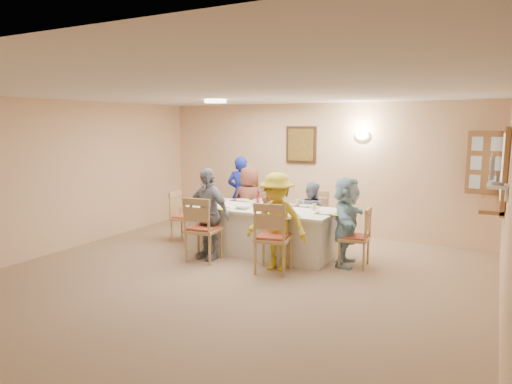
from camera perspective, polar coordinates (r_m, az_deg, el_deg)
The scene contains 49 objects.
ground at distance 6.13m, azimuth -4.59°, elevation -11.64°, with size 7.00×7.00×0.00m, color #9D8263.
room_walls at distance 5.78m, azimuth -4.77°, elevation 2.58°, with size 7.00×7.00×7.00m.
wall_picture at distance 8.98m, azimuth 5.65°, elevation 5.89°, with size 0.62×0.05×0.72m.
wall_sconce at distance 8.57m, azimuth 13.10°, elevation 6.92°, with size 0.26×0.09×0.18m, color white.
ceiling_light at distance 7.56m, azimuth -5.10°, elevation 11.23°, with size 0.36×0.36×0.05m, color white.
serving_hatch at distance 7.26m, azimuth 28.67°, elevation 2.67°, with size 0.06×1.50×1.15m, color brown.
hatch_sill at distance 7.33m, azimuth 27.44°, elevation -1.35°, with size 0.30×1.50×0.05m, color brown.
shutter_door at distance 8.02m, azimuth 26.77°, elevation 3.26°, with size 0.55×0.04×1.00m, color brown.
fan_shelf at distance 5.93m, azimuth 27.92°, elevation 0.64°, with size 0.22×0.36×0.03m, color white.
desk_fan at distance 5.91m, azimuth 27.73°, elevation 2.10°, with size 0.30×0.30×0.28m, color #A5A5A8, non-canonical shape.
dining_table at distance 7.52m, azimuth 0.70°, elevation -4.77°, with size 2.44×1.03×0.76m, color white.
chair_back_left at distance 8.46m, azimuth -0.43°, elevation -2.60°, with size 0.45×0.45×0.95m, color tan, non-canonical shape.
chair_back_right at distance 7.97m, azimuth 7.20°, elevation -3.35°, with size 0.46×0.46×0.95m, color tan, non-canonical shape.
chair_front_left at distance 7.12m, azimuth -6.58°, elevation -4.51°, with size 0.49×0.49×1.02m, color tan, non-canonical shape.
chair_front_right at distance 6.53m, azimuth 2.17°, elevation -5.59°, with size 0.50×0.50×1.04m, color tan, non-canonical shape.
chair_left_end at distance 8.31m, azimuth -8.85°, elevation -3.04°, with size 0.44×0.44×0.91m, color tan, non-canonical shape.
chair_right_end at distance 6.95m, azimuth 12.19°, elevation -5.48°, with size 0.43×0.43×0.90m, color tan, non-canonical shape.
diner_back_left at distance 8.32m, azimuth -0.82°, elevation -1.39°, with size 0.69×0.48×1.35m, color brown.
diner_back_right at distance 7.84m, azimuth 6.89°, elevation -2.86°, with size 0.61×0.51×1.14m, color gray.
diner_front_left at distance 7.17m, azimuth -6.07°, elevation -2.71°, with size 0.88×0.47×1.44m, color gray.
diner_front_right at distance 6.59m, azimuth 2.64°, elevation -3.73°, with size 0.94×0.57×1.42m, color gold.
diner_right_end at distance 6.93m, azimuth 11.21°, elevation -3.62°, with size 0.60×1.29×1.34m, color #92C2D4.
caregiver at distance 8.93m, azimuth -1.90°, elevation -0.26°, with size 0.61×0.46×1.49m, color #1828A6.
placemat_fl at distance 7.38m, azimuth -4.94°, elevation -2.02°, with size 0.35×0.26×0.01m, color #472B19.
plate_fl at distance 7.38m, azimuth -4.94°, elevation -1.94°, with size 0.23×0.23×0.01m, color white.
napkin_fl at distance 7.24m, azimuth -3.96°, elevation -2.15°, with size 0.15×0.15×0.01m, color yellow.
placemat_fr at distance 6.81m, azimuth 3.58°, elevation -2.89°, with size 0.37×0.27×0.01m, color #472B19.
plate_fr at distance 6.81m, azimuth 3.58°, elevation -2.81°, with size 0.24×0.24×0.01m, color white.
napkin_fr at distance 6.69m, azimuth 4.81°, elevation -3.05°, with size 0.15×0.15×0.01m, color yellow.
placemat_bl at distance 8.08m, azimuth -1.71°, elevation -1.05°, with size 0.37×0.28×0.01m, color #472B19.
plate_bl at distance 8.08m, azimuth -1.71°, elevation -0.98°, with size 0.25×0.25×0.02m, color white.
napkin_bl at distance 7.95m, azimuth -0.76°, elevation -1.16°, with size 0.14×0.14×0.01m, color yellow.
placemat_br at distance 7.57m, azimuth 6.21°, elevation -1.76°, with size 0.36×0.27×0.01m, color #472B19.
plate_br at distance 7.57m, azimuth 6.21°, elevation -1.69°, with size 0.22×0.22×0.01m, color white.
napkin_br at distance 7.46m, azimuth 7.35°, elevation -1.88°, with size 0.15×0.15×0.01m, color yellow.
placemat_le at distance 7.99m, azimuth -6.32°, elevation -1.21°, with size 0.36×0.27×0.01m, color #472B19.
plate_le at distance 7.99m, azimuth -6.32°, elevation -1.14°, with size 0.25×0.25×0.02m, color white.
napkin_le at distance 7.85m, azimuth -5.44°, elevation -1.32°, with size 0.14×0.14×0.01m, color yellow.
placemat_re at distance 7.01m, azimuth 8.88°, elevation -2.66°, with size 0.35×0.26×0.01m, color #472B19.
plate_re at distance 7.00m, azimuth 8.89°, elevation -2.58°, with size 0.26×0.26×0.02m, color white.
napkin_re at distance 6.90m, azimuth 10.16°, elevation -2.80°, with size 0.14×0.14×0.01m, color yellow.
teacup_a at distance 7.61m, azimuth -5.90°, elevation -1.39°, with size 0.11×0.11×0.09m, color white.
teacup_b at distance 7.74m, azimuth 5.29°, elevation -1.23°, with size 0.10×0.10×0.08m, color white.
bowl_a at distance 7.32m, azimuth -1.67°, elevation -1.86°, with size 0.26×0.26×0.06m, color white.
bowl_b at distance 7.50m, azimuth 3.89°, elevation -1.64°, with size 0.18×0.18×0.05m, color white.
condiment_ketchup at distance 7.47m, azimuth 0.40°, elevation -1.02°, with size 0.10×0.10×0.22m, color red.
condiment_brown at distance 7.44m, azimuth 1.42°, elevation -1.08°, with size 0.12×0.12×0.22m, color #432412.
condiment_malt at distance 7.36m, azimuth 1.62°, elevation -1.47°, with size 0.13×0.13×0.14m, color #432412.
drinking_glass at distance 7.54m, azimuth -0.13°, elevation -1.34°, with size 0.07×0.07×0.11m, color silver.
Camera 1 is at (3.11, -4.84, 2.12)m, focal length 32.00 mm.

